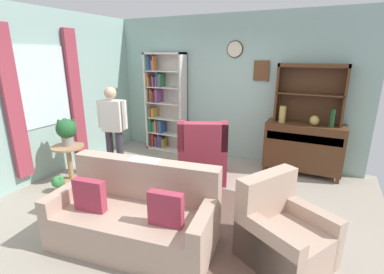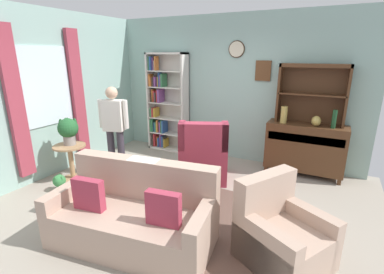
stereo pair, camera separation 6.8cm
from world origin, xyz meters
TOP-DOWN VIEW (x-y plane):
  - ground_plane at (0.00, 0.00)m, footprint 5.40×4.60m
  - wall_back at (0.00, 2.13)m, footprint 5.00×0.09m
  - wall_left at (-2.52, -0.01)m, footprint 0.16×4.20m
  - area_rug at (0.20, -0.30)m, footprint 2.43×1.92m
  - bookshelf at (-1.46, 1.94)m, footprint 0.90×0.30m
  - sideboard at (1.47, 1.86)m, footprint 1.30×0.45m
  - sideboard_hutch at (1.47, 1.97)m, footprint 1.10×0.26m
  - vase_tall at (1.08, 1.78)m, footprint 0.11×0.11m
  - vase_round at (1.60, 1.79)m, footprint 0.15×0.15m
  - bottle_wine at (1.86, 1.77)m, footprint 0.07×0.07m
  - couch_floral at (-0.03, -0.99)m, footprint 1.90×1.09m
  - armchair_floral at (1.52, -0.55)m, footprint 1.05×1.04m
  - wingback_chair at (-0.02, 0.84)m, footprint 1.04×1.05m
  - plant_stand at (-2.01, -0.17)m, footprint 0.52×0.52m
  - potted_plant_large at (-2.03, -0.13)m, footprint 0.32×0.32m
  - potted_plant_small at (-1.85, -0.56)m, footprint 0.19×0.19m
  - person_reading at (-1.45, 0.33)m, footprint 0.52×0.30m
  - coffee_table at (-0.11, -0.00)m, footprint 0.80×0.50m
  - book_stack at (-0.22, -0.04)m, footprint 0.22×0.16m

SIDE VIEW (x-z plane):
  - ground_plane at x=0.00m, z-range -0.02..0.00m
  - area_rug at x=0.20m, z-range 0.00..0.01m
  - potted_plant_small at x=-1.85m, z-range 0.02..0.29m
  - armchair_floral at x=1.52m, z-range -0.15..0.73m
  - couch_floral at x=-0.03m, z-range -0.14..0.76m
  - coffee_table at x=-0.11m, z-range 0.14..0.56m
  - plant_stand at x=-2.01m, z-range 0.07..0.69m
  - wingback_chair at x=-0.02m, z-range -0.14..0.91m
  - book_stack at x=-0.22m, z-range 0.42..0.50m
  - sideboard at x=1.47m, z-range 0.05..0.97m
  - potted_plant_large at x=-2.03m, z-range 0.66..1.10m
  - person_reading at x=-1.45m, z-range 0.13..1.69m
  - vase_round at x=1.60m, z-range 0.92..1.09m
  - bookshelf at x=-1.46m, z-range -0.04..2.06m
  - vase_tall at x=1.08m, z-range 0.92..1.21m
  - bottle_wine at x=1.86m, z-range 0.92..1.22m
  - wall_left at x=-2.52m, z-range 0.00..2.80m
  - wall_back at x=0.00m, z-range 0.01..2.81m
  - sideboard_hutch at x=1.47m, z-range 1.06..2.06m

